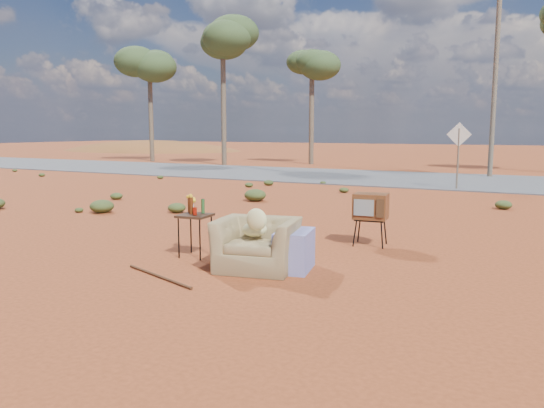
% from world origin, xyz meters
% --- Properties ---
extents(ground, '(140.00, 140.00, 0.00)m').
position_xyz_m(ground, '(0.00, 0.00, 0.00)').
color(ground, '#9A411E').
rests_on(ground, ground).
extents(highway, '(140.00, 7.00, 0.04)m').
position_xyz_m(highway, '(0.00, 15.00, 0.02)').
color(highway, '#565659').
rests_on(highway, ground).
extents(dirt_mound, '(26.00, 18.00, 2.00)m').
position_xyz_m(dirt_mound, '(-30.00, 34.00, 0.00)').
color(dirt_mound, brown).
rests_on(dirt_mound, ground).
extents(armchair, '(1.38, 1.06, 0.96)m').
position_xyz_m(armchair, '(0.66, 0.23, 0.45)').
color(armchair, olive).
rests_on(armchair, ground).
extents(tv_unit, '(0.60, 0.51, 0.89)m').
position_xyz_m(tv_unit, '(1.51, 2.43, 0.66)').
color(tv_unit, black).
rests_on(tv_unit, ground).
extents(side_table, '(0.50, 0.50, 0.93)m').
position_xyz_m(side_table, '(-0.67, 0.43, 0.68)').
color(side_table, '#351E13').
rests_on(side_table, ground).
extents(rusty_bar, '(1.42, 0.53, 0.04)m').
position_xyz_m(rusty_bar, '(-0.37, -0.80, 0.02)').
color(rusty_bar, '#4E2814').
rests_on(rusty_bar, ground).
extents(road_sign, '(0.78, 0.06, 2.19)m').
position_xyz_m(road_sign, '(1.50, 12.00, 1.50)').
color(road_sign, brown).
rests_on(road_sign, ground).
extents(eucalyptus_far_left, '(3.20, 3.20, 7.10)m').
position_xyz_m(eucalyptus_far_left, '(-18.00, 20.00, 5.94)').
color(eucalyptus_far_left, brown).
rests_on(eucalyptus_far_left, ground).
extents(eucalyptus_left, '(3.20, 3.20, 8.10)m').
position_xyz_m(eucalyptus_left, '(-12.00, 19.00, 6.92)').
color(eucalyptus_left, brown).
rests_on(eucalyptus_left, ground).
extents(eucalyptus_near_left, '(3.20, 3.20, 6.60)m').
position_xyz_m(eucalyptus_near_left, '(-8.00, 22.00, 5.45)').
color(eucalyptus_near_left, brown).
rests_on(eucalyptus_near_left, ground).
extents(utility_pole_center, '(1.40, 0.20, 8.00)m').
position_xyz_m(utility_pole_center, '(2.00, 17.50, 4.15)').
color(utility_pole_center, brown).
rests_on(utility_pole_center, ground).
extents(scrub_patch, '(17.49, 8.07, 0.33)m').
position_xyz_m(scrub_patch, '(-0.82, 4.41, 0.14)').
color(scrub_patch, '#3F4D21').
rests_on(scrub_patch, ground).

